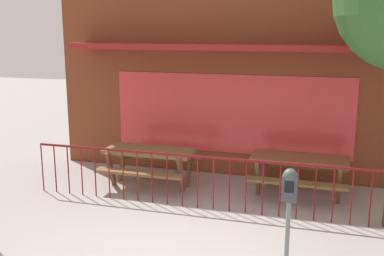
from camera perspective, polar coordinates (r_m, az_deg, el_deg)
pub_storefront at (r=9.95m, az=5.14°, el=8.73°), size 7.90×1.31×5.10m
patio_fence_front at (r=8.09m, az=1.70°, el=-5.60°), size 6.66×0.04×0.97m
picnic_table_left at (r=9.29m, az=-5.26°, el=-3.62°), size 1.80×1.37×0.79m
picnic_table_right at (r=8.93m, az=13.17°, el=-4.55°), size 1.83×1.40×0.79m
parking_meter_far at (r=5.62m, az=11.99°, el=-8.38°), size 0.18×0.17×1.54m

